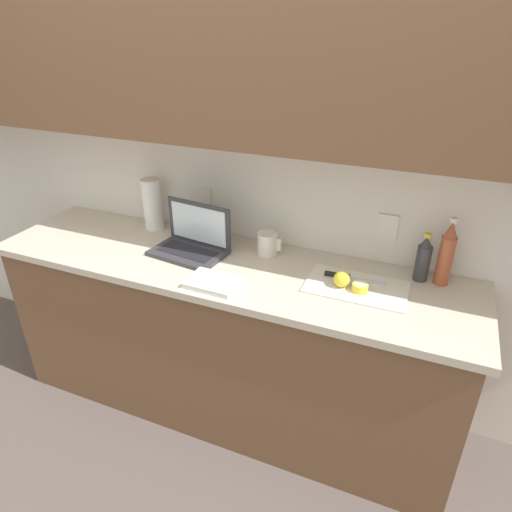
{
  "coord_description": "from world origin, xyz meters",
  "views": [
    {
      "loc": [
        0.85,
        -1.65,
        1.91
      ],
      "look_at": [
        0.16,
        -0.01,
        0.96
      ],
      "focal_mm": 32.0,
      "sensor_mm": 36.0,
      "label": 1
    }
  ],
  "objects_px": {
    "lemon_half_cut": "(360,287)",
    "bottle_oil_tall": "(446,254)",
    "lemon_whole_beside": "(342,279)",
    "knife": "(344,276)",
    "bottle_green_soda": "(423,259)",
    "measuring_cup": "(268,244)",
    "paper_towel_roll": "(153,204)",
    "laptop": "(192,241)",
    "cutting_board": "(356,287)"
  },
  "relations": [
    {
      "from": "laptop",
      "to": "bottle_green_soda",
      "type": "relative_size",
      "value": 1.7
    },
    {
      "from": "bottle_oil_tall",
      "to": "knife",
      "type": "bearing_deg",
      "value": -161.24
    },
    {
      "from": "bottle_green_soda",
      "to": "measuring_cup",
      "type": "bearing_deg",
      "value": -177.22
    },
    {
      "from": "lemon_whole_beside",
      "to": "bottle_oil_tall",
      "type": "xyz_separation_m",
      "value": [
        0.38,
        0.2,
        0.1
      ]
    },
    {
      "from": "bottle_oil_tall",
      "to": "laptop",
      "type": "bearing_deg",
      "value": -172.46
    },
    {
      "from": "measuring_cup",
      "to": "laptop",
      "type": "bearing_deg",
      "value": -161.49
    },
    {
      "from": "paper_towel_roll",
      "to": "measuring_cup",
      "type": "bearing_deg",
      "value": -4.07
    },
    {
      "from": "laptop",
      "to": "lemon_half_cut",
      "type": "relative_size",
      "value": 5.67
    },
    {
      "from": "knife",
      "to": "bottle_green_soda",
      "type": "height_order",
      "value": "bottle_green_soda"
    },
    {
      "from": "lemon_half_cut",
      "to": "measuring_cup",
      "type": "xyz_separation_m",
      "value": [
        -0.48,
        0.18,
        0.03
      ]
    },
    {
      "from": "paper_towel_roll",
      "to": "bottle_green_soda",
      "type": "bearing_deg",
      "value": -0.57
    },
    {
      "from": "bottle_green_soda",
      "to": "paper_towel_roll",
      "type": "height_order",
      "value": "paper_towel_roll"
    },
    {
      "from": "bottle_oil_tall",
      "to": "paper_towel_roll",
      "type": "height_order",
      "value": "bottle_oil_tall"
    },
    {
      "from": "laptop",
      "to": "cutting_board",
      "type": "bearing_deg",
      "value": 5.17
    },
    {
      "from": "bottle_oil_tall",
      "to": "bottle_green_soda",
      "type": "bearing_deg",
      "value": 180.0
    },
    {
      "from": "lemon_half_cut",
      "to": "bottle_oil_tall",
      "type": "height_order",
      "value": "bottle_oil_tall"
    },
    {
      "from": "measuring_cup",
      "to": "knife",
      "type": "bearing_deg",
      "value": -13.82
    },
    {
      "from": "bottle_green_soda",
      "to": "measuring_cup",
      "type": "height_order",
      "value": "bottle_green_soda"
    },
    {
      "from": "lemon_whole_beside",
      "to": "knife",
      "type": "bearing_deg",
      "value": 92.5
    },
    {
      "from": "cutting_board",
      "to": "measuring_cup",
      "type": "distance_m",
      "value": 0.48
    },
    {
      "from": "bottle_oil_tall",
      "to": "paper_towel_roll",
      "type": "xyz_separation_m",
      "value": [
        -1.45,
        0.01,
        -0.0
      ]
    },
    {
      "from": "lemon_half_cut",
      "to": "bottle_oil_tall",
      "type": "xyz_separation_m",
      "value": [
        0.3,
        0.21,
        0.11
      ]
    },
    {
      "from": "lemon_whole_beside",
      "to": "paper_towel_roll",
      "type": "bearing_deg",
      "value": 168.57
    },
    {
      "from": "laptop",
      "to": "lemon_whole_beside",
      "type": "bearing_deg",
      "value": 3.0
    },
    {
      "from": "laptop",
      "to": "bottle_oil_tall",
      "type": "height_order",
      "value": "bottle_oil_tall"
    },
    {
      "from": "laptop",
      "to": "lemon_half_cut",
      "type": "distance_m",
      "value": 0.83
    },
    {
      "from": "bottle_green_soda",
      "to": "bottle_oil_tall",
      "type": "xyz_separation_m",
      "value": [
        0.08,
        -0.0,
        0.04
      ]
    },
    {
      "from": "laptop",
      "to": "measuring_cup",
      "type": "bearing_deg",
      "value": 25.61
    },
    {
      "from": "lemon_whole_beside",
      "to": "lemon_half_cut",
      "type": "bearing_deg",
      "value": -4.7
    },
    {
      "from": "laptop",
      "to": "knife",
      "type": "distance_m",
      "value": 0.74
    },
    {
      "from": "laptop",
      "to": "bottle_green_soda",
      "type": "xyz_separation_m",
      "value": [
        1.04,
        0.15,
        0.04
      ]
    },
    {
      "from": "laptop",
      "to": "lemon_whole_beside",
      "type": "relative_size",
      "value": 5.46
    },
    {
      "from": "lemon_whole_beside",
      "to": "paper_towel_roll",
      "type": "xyz_separation_m",
      "value": [
        -1.07,
        0.22,
        0.09
      ]
    },
    {
      "from": "laptop",
      "to": "cutting_board",
      "type": "relative_size",
      "value": 0.89
    },
    {
      "from": "laptop",
      "to": "bottle_oil_tall",
      "type": "distance_m",
      "value": 1.14
    },
    {
      "from": "cutting_board",
      "to": "knife",
      "type": "bearing_deg",
      "value": 144.67
    },
    {
      "from": "knife",
      "to": "bottle_oil_tall",
      "type": "relative_size",
      "value": 0.86
    },
    {
      "from": "cutting_board",
      "to": "paper_towel_roll",
      "type": "distance_m",
      "value": 1.15
    },
    {
      "from": "bottle_oil_tall",
      "to": "lemon_whole_beside",
      "type": "bearing_deg",
      "value": -152.19
    },
    {
      "from": "lemon_half_cut",
      "to": "paper_towel_roll",
      "type": "distance_m",
      "value": 1.18
    },
    {
      "from": "measuring_cup",
      "to": "cutting_board",
      "type": "bearing_deg",
      "value": -17.2
    },
    {
      "from": "knife",
      "to": "bottle_oil_tall",
      "type": "height_order",
      "value": "bottle_oil_tall"
    },
    {
      "from": "knife",
      "to": "lemon_half_cut",
      "type": "height_order",
      "value": "lemon_half_cut"
    },
    {
      "from": "knife",
      "to": "laptop",
      "type": "bearing_deg",
      "value": 177.02
    },
    {
      "from": "bottle_green_soda",
      "to": "paper_towel_roll",
      "type": "distance_m",
      "value": 1.37
    },
    {
      "from": "bottle_oil_tall",
      "to": "measuring_cup",
      "type": "height_order",
      "value": "bottle_oil_tall"
    },
    {
      "from": "knife",
      "to": "cutting_board",
      "type": "bearing_deg",
      "value": -39.68
    },
    {
      "from": "laptop",
      "to": "paper_towel_roll",
      "type": "bearing_deg",
      "value": 160.56
    },
    {
      "from": "knife",
      "to": "lemon_half_cut",
      "type": "distance_m",
      "value": 0.11
    },
    {
      "from": "cutting_board",
      "to": "paper_towel_roll",
      "type": "xyz_separation_m",
      "value": [
        -1.13,
        0.19,
        0.13
      ]
    }
  ]
}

